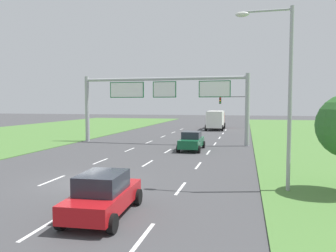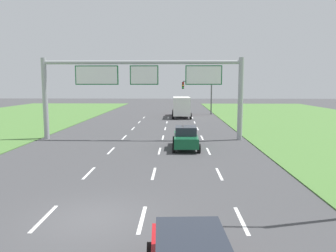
{
  "view_description": "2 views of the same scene",
  "coord_description": "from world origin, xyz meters",
  "px_view_note": "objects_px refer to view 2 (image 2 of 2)",
  "views": [
    {
      "loc": [
        8.28,
        -15.32,
        4.11
      ],
      "look_at": [
        0.61,
        16.8,
        1.83
      ],
      "focal_mm": 35.0,
      "sensor_mm": 36.0,
      "label": 1
    },
    {
      "loc": [
        2.96,
        -11.04,
        4.73
      ],
      "look_at": [
        2.26,
        15.8,
        1.33
      ],
      "focal_mm": 35.0,
      "sensor_mm": 36.0,
      "label": 2
    }
  ],
  "objects_px": {
    "traffic_light_mast": "(199,90)",
    "box_truck": "(181,106)",
    "sign_gantry": "(143,82)",
    "car_lead_silver": "(186,138)"
  },
  "relations": [
    {
      "from": "car_lead_silver",
      "to": "sign_gantry",
      "type": "distance_m",
      "value": 6.76
    },
    {
      "from": "car_lead_silver",
      "to": "traffic_light_mast",
      "type": "distance_m",
      "value": 28.38
    },
    {
      "from": "traffic_light_mast",
      "to": "sign_gantry",
      "type": "bearing_deg",
      "value": -104.99
    },
    {
      "from": "box_truck",
      "to": "car_lead_silver",
      "type": "bearing_deg",
      "value": -90.43
    },
    {
      "from": "traffic_light_mast",
      "to": "car_lead_silver",
      "type": "bearing_deg",
      "value": -95.87
    },
    {
      "from": "car_lead_silver",
      "to": "traffic_light_mast",
      "type": "xyz_separation_m",
      "value": [
        2.88,
        28.07,
        3.05
      ]
    },
    {
      "from": "sign_gantry",
      "to": "traffic_light_mast",
      "type": "bearing_deg",
      "value": 75.01
    },
    {
      "from": "traffic_light_mast",
      "to": "box_truck",
      "type": "bearing_deg",
      "value": -124.03
    },
    {
      "from": "box_truck",
      "to": "sign_gantry",
      "type": "bearing_deg",
      "value": -100.63
    },
    {
      "from": "sign_gantry",
      "to": "traffic_light_mast",
      "type": "relative_size",
      "value": 3.08
    }
  ]
}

